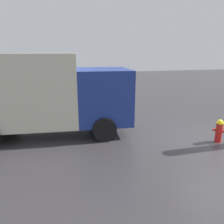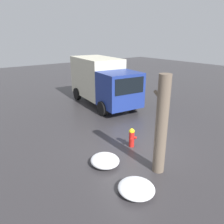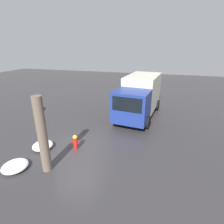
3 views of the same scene
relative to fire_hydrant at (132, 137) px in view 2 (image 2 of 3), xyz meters
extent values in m
plane|color=#333033|center=(0.00, 0.00, -0.45)|extent=(60.00, 60.00, 0.00)
cylinder|color=red|center=(0.00, 0.00, -0.09)|extent=(0.24, 0.24, 0.71)
cylinder|color=yellow|center=(0.00, 0.00, 0.29)|extent=(0.25, 0.25, 0.06)
sphere|color=yellow|center=(0.00, 0.00, 0.32)|extent=(0.20, 0.20, 0.20)
cylinder|color=red|center=(-0.13, -0.11, -0.01)|extent=(0.15, 0.15, 0.11)
cylinder|color=red|center=(0.11, -0.13, -0.01)|extent=(0.13, 0.13, 0.09)
cylinder|color=red|center=(-0.11, 0.13, -0.01)|extent=(0.13, 0.13, 0.09)
cylinder|color=#6B5B4C|center=(-1.95, 0.46, 1.34)|extent=(0.42, 0.42, 3.56)
cylinder|color=#6B5B4C|center=(-1.76, 0.46, 2.33)|extent=(0.48, 0.12, 0.39)
cube|color=navy|center=(3.80, -2.40, 1.07)|extent=(2.34, 2.57, 2.14)
cube|color=black|center=(2.76, -2.28, 1.50)|extent=(0.26, 1.96, 0.94)
cube|color=beige|center=(6.93, -2.76, 1.37)|extent=(4.44, 2.81, 2.74)
cylinder|color=black|center=(3.77, -3.58, 0.00)|extent=(0.93, 0.38, 0.90)
cylinder|color=black|center=(4.04, -1.24, 0.00)|extent=(0.93, 0.38, 0.90)
cylinder|color=black|center=(7.83, -4.05, 0.00)|extent=(0.93, 0.38, 0.90)
cylinder|color=black|center=(8.10, -1.71, 0.00)|extent=(0.93, 0.38, 0.90)
cylinder|color=#23232D|center=(3.81, -1.84, -0.03)|extent=(0.26, 0.26, 0.84)
cylinder|color=#3F5947|center=(3.81, -1.84, 0.74)|extent=(0.38, 0.38, 0.70)
sphere|color=tan|center=(3.81, -1.84, 1.20)|extent=(0.23, 0.23, 0.23)
ellipsoid|color=white|center=(-0.48, 1.80, -0.26)|extent=(1.15, 1.09, 0.38)
ellipsoid|color=white|center=(-2.35, 1.92, -0.28)|extent=(1.20, 1.15, 0.33)
camera|label=1|loc=(5.86, 6.21, 2.77)|focal=35.00mm
camera|label=2|loc=(-6.39, 5.96, 4.27)|focal=35.00mm
camera|label=3|loc=(-7.53, -4.30, 4.97)|focal=28.00mm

